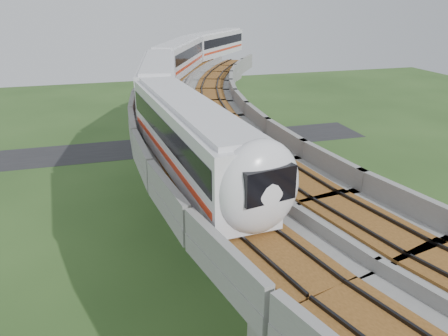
{
  "coord_description": "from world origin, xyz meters",
  "views": [
    {
      "loc": [
        -6.17,
        -25.74,
        18.82
      ],
      "look_at": [
        1.79,
        1.76,
        7.5
      ],
      "focal_mm": 35.0,
      "sensor_mm": 36.0,
      "label": 1
    }
  ],
  "objects_px": {
    "metro_train": "(191,68)",
    "car_red": "(360,234)",
    "car_dark": "(332,196)",
    "car_white": "(420,260)"
  },
  "relations": [
    {
      "from": "metro_train",
      "to": "car_red",
      "type": "relative_size",
      "value": 14.71
    },
    {
      "from": "car_white",
      "to": "car_red",
      "type": "bearing_deg",
      "value": 85.04
    },
    {
      "from": "car_red",
      "to": "metro_train",
      "type": "bearing_deg",
      "value": 157.71
    },
    {
      "from": "metro_train",
      "to": "car_red",
      "type": "bearing_deg",
      "value": -55.85
    },
    {
      "from": "car_white",
      "to": "car_red",
      "type": "distance_m",
      "value": 5.0
    },
    {
      "from": "metro_train",
      "to": "car_white",
      "type": "bearing_deg",
      "value": -57.31
    },
    {
      "from": "car_white",
      "to": "car_dark",
      "type": "xyz_separation_m",
      "value": [
        -0.82,
        11.69,
        0.02
      ]
    },
    {
      "from": "car_white",
      "to": "car_red",
      "type": "height_order",
      "value": "car_red"
    },
    {
      "from": "metro_train",
      "to": "car_dark",
      "type": "relative_size",
      "value": 13.58
    },
    {
      "from": "metro_train",
      "to": "car_red",
      "type": "distance_m",
      "value": 21.98
    }
  ]
}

